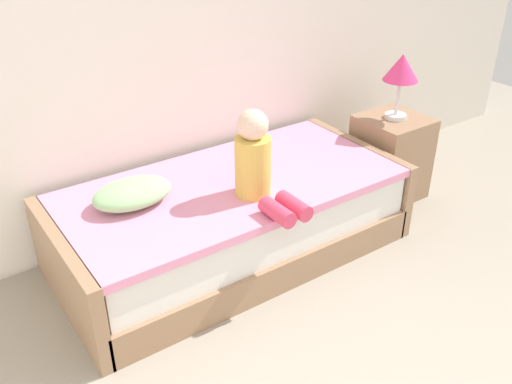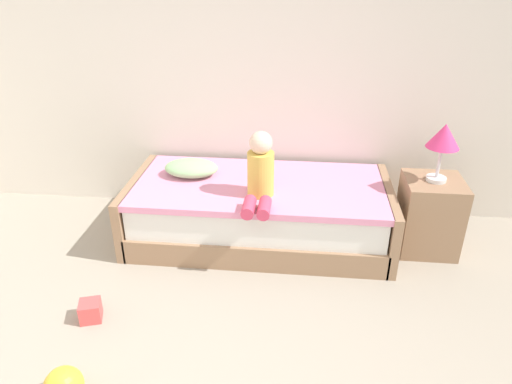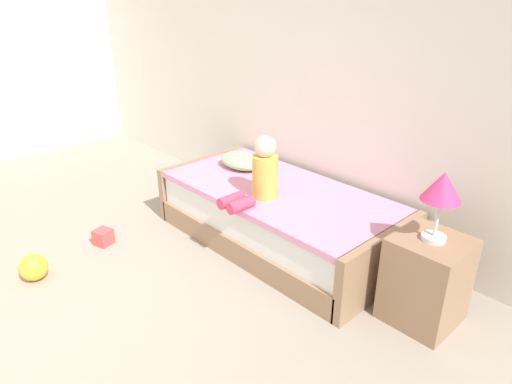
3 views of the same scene
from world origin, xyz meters
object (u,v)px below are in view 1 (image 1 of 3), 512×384
at_px(nightstand, 390,157).
at_px(pillow, 132,193).
at_px(bed, 232,219).
at_px(child_figure, 258,164).
at_px(table_lamp, 401,71).

bearing_deg(nightstand, pillow, 176.62).
distance_m(bed, child_figure, 0.51).
height_order(bed, pillow, pillow).
bearing_deg(pillow, child_figure, -28.64).
xyz_separation_m(child_figure, pillow, (-0.60, 0.33, -0.14)).
height_order(nightstand, child_figure, child_figure).
distance_m(table_lamp, pillow, 1.96).
relative_size(nightstand, table_lamp, 1.33).
bearing_deg(child_figure, nightstand, 9.23).
height_order(nightstand, table_lamp, table_lamp).
height_order(bed, table_lamp, table_lamp).
bearing_deg(table_lamp, pillow, 176.62).
bearing_deg(child_figure, pillow, 151.36).
height_order(nightstand, pillow, pillow).
bearing_deg(child_figure, table_lamp, 9.23).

